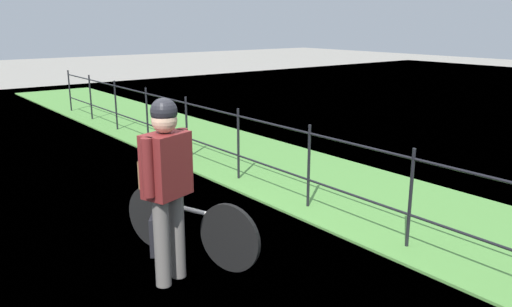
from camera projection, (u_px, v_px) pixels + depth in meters
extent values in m
plane|color=gray|center=(138.00, 258.00, 5.12)|extent=(60.00, 60.00, 0.00)
cube|color=#569342|center=(353.00, 194.00, 6.99)|extent=(27.00, 2.40, 0.03)
cylinder|color=black|center=(70.00, 91.00, 13.25)|extent=(0.04, 0.04, 1.08)
cylinder|color=black|center=(91.00, 98.00, 12.10)|extent=(0.04, 0.04, 1.08)
cylinder|color=black|center=(116.00, 106.00, 10.95)|extent=(0.04, 0.04, 1.08)
cylinder|color=black|center=(147.00, 116.00, 9.80)|extent=(0.04, 0.04, 1.08)
cylinder|color=black|center=(187.00, 128.00, 8.65)|extent=(0.04, 0.04, 1.08)
cylinder|color=black|center=(238.00, 145.00, 7.50)|extent=(0.04, 0.04, 1.08)
cylinder|color=black|center=(309.00, 167.00, 6.35)|extent=(0.04, 0.04, 1.08)
cylinder|color=black|center=(410.00, 200.00, 5.20)|extent=(0.04, 0.04, 1.08)
cylinder|color=black|center=(308.00, 180.00, 6.39)|extent=(18.00, 0.03, 0.03)
cylinder|color=black|center=(310.00, 133.00, 6.24)|extent=(18.00, 0.03, 0.03)
cylinder|color=black|center=(230.00, 238.00, 4.79)|extent=(0.64, 0.26, 0.67)
cylinder|color=black|center=(153.00, 217.00, 5.30)|extent=(0.64, 0.26, 0.67)
cylinder|color=#BCB7B2|center=(189.00, 209.00, 5.00)|extent=(0.73, 0.29, 0.04)
cube|color=black|center=(161.00, 198.00, 5.18)|extent=(0.22, 0.15, 0.06)
cube|color=slate|center=(161.00, 189.00, 5.16)|extent=(0.39, 0.27, 0.02)
cube|color=brown|center=(160.00, 175.00, 5.12)|extent=(0.40, 0.37, 0.29)
ellipsoid|color=#4C3D2D|center=(159.00, 155.00, 5.07)|extent=(0.31, 0.23, 0.13)
sphere|color=#4C3D2D|center=(168.00, 151.00, 4.99)|extent=(0.11, 0.11, 0.11)
cylinder|color=slate|center=(177.00, 235.00, 4.66)|extent=(0.14, 0.14, 0.82)
cylinder|color=slate|center=(162.00, 243.00, 4.50)|extent=(0.14, 0.14, 0.82)
cube|color=maroon|center=(166.00, 165.00, 4.41)|extent=(0.38, 0.46, 0.56)
cylinder|color=maroon|center=(183.00, 156.00, 4.58)|extent=(0.10, 0.10, 0.50)
cylinder|color=maroon|center=(148.00, 168.00, 4.22)|extent=(0.10, 0.10, 0.50)
sphere|color=tan|center=(164.00, 120.00, 4.31)|extent=(0.22, 0.22, 0.22)
sphere|color=black|center=(164.00, 111.00, 4.29)|extent=(0.23, 0.23, 0.23)
cube|color=black|center=(160.00, 234.00, 5.20)|extent=(0.33, 0.31, 0.40)
cylinder|color=#38383D|center=(164.00, 151.00, 8.35)|extent=(0.20, 0.20, 0.48)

